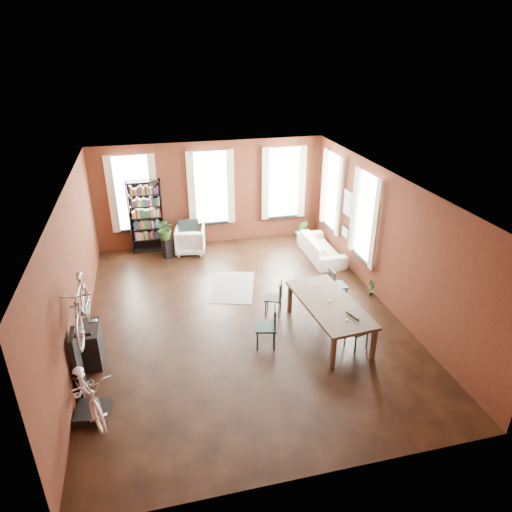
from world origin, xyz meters
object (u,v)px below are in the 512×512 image
object	(u,v)px
bookshelf	(146,217)
bike_trainer	(93,412)
dining_chair_c	(357,330)
console_table	(91,345)
dining_chair_a	(266,327)
white_armchair	(190,239)
bicycle_floor	(82,368)
dining_chair_b	(273,298)
cream_sofa	(321,244)
dining_table	(328,318)
plant_stand	(168,248)
dining_chair_d	(338,285)

from	to	relation	value
bookshelf	bike_trainer	xyz separation A→B (m)	(-1.18, -6.77, -1.02)
dining_chair_c	console_table	world-z (taller)	dining_chair_c
dining_chair_a	bookshelf	distance (m)	5.99
white_armchair	dining_chair_c	bearing A→B (deg)	127.32
dining_chair_c	bike_trainer	world-z (taller)	dining_chair_c
console_table	bicycle_floor	size ratio (longest dim) A/B	0.45
dining_chair_b	cream_sofa	size ratio (longest dim) A/B	0.40
white_armchair	cream_sofa	bearing A→B (deg)	171.60
white_armchair	bike_trainer	xyz separation A→B (m)	(-2.39, -6.32, -0.36)
dining_table	bicycle_floor	xyz separation A→B (m)	(-4.87, -1.33, 0.64)
bookshelf	plant_stand	bearing A→B (deg)	-49.45
cream_sofa	bicycle_floor	bearing A→B (deg)	129.56
console_table	plant_stand	xyz separation A→B (m)	(1.81, 4.58, -0.11)
white_armchair	console_table	xyz separation A→B (m)	(-2.50, -4.75, -0.04)
dining_chair_c	plant_stand	distance (m)	6.46
dining_table	dining_chair_a	distance (m)	1.43
dining_chair_c	bicycle_floor	xyz separation A→B (m)	(-5.27, -0.75, 0.62)
bookshelf	console_table	xyz separation A→B (m)	(-1.28, -5.20, -0.70)
dining_chair_b	plant_stand	bearing A→B (deg)	-125.18
white_armchair	bicycle_floor	distance (m)	6.80
dining_chair_b	cream_sofa	bearing A→B (deg)	164.17
dining_chair_c	bookshelf	size ratio (longest dim) A/B	0.39
cream_sofa	bicycle_floor	distance (m)	7.99
dining_table	bicycle_floor	size ratio (longest dim) A/B	1.34
bicycle_floor	dining_table	bearing A→B (deg)	-6.79
dining_chair_b	dining_chair_d	distance (m)	1.70
dining_chair_b	console_table	world-z (taller)	dining_chair_b
white_armchair	console_table	world-z (taller)	white_armchair
bookshelf	console_table	world-z (taller)	bookshelf
dining_chair_d	dining_chair_c	bearing A→B (deg)	167.32
dining_chair_b	cream_sofa	xyz separation A→B (m)	(2.21, 2.64, -0.01)
dining_chair_d	plant_stand	size ratio (longest dim) A/B	1.48
dining_chair_d	bookshelf	bearing A→B (deg)	44.86
dining_table	dining_chair_b	size ratio (longest dim) A/B	2.82
dining_chair_a	white_armchair	size ratio (longest dim) A/B	1.07
cream_sofa	dining_chair_d	bearing A→B (deg)	168.09
dining_chair_b	bike_trainer	xyz separation A→B (m)	(-3.92, -2.43, -0.34)
bookshelf	dining_table	bearing A→B (deg)	-55.96
dining_chair_c	white_armchair	distance (m)	6.27
dining_table	dining_chair_a	world-z (taller)	dining_chair_a
dining_table	dining_chair_d	distance (m)	1.48
dining_chair_d	cream_sofa	bearing A→B (deg)	-13.83
bookshelf	dining_chair_c	bearing A→B (deg)	-55.90
dining_table	plant_stand	world-z (taller)	dining_table
dining_chair_a	cream_sofa	world-z (taller)	dining_chair_a
cream_sofa	bicycle_floor	size ratio (longest dim) A/B	1.17
dining_chair_c	white_armchair	bearing A→B (deg)	10.30
dining_chair_b	console_table	size ratio (longest dim) A/B	1.05
dining_chair_d	bookshelf	world-z (taller)	bookshelf
dining_chair_b	dining_chair_c	distance (m)	2.15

